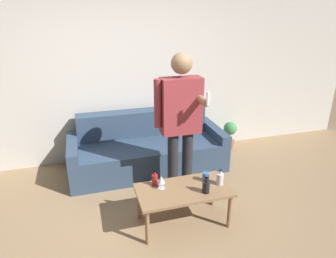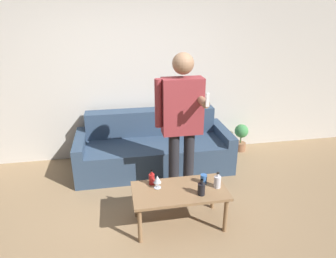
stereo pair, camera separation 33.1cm
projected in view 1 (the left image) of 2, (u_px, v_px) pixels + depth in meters
name	position (u px, v px, depth m)	size (l,w,h in m)	color
ground_plane	(156.00, 243.00, 3.01)	(16.00, 16.00, 0.00)	#997A56
wall_back	(119.00, 71.00, 4.35)	(8.00, 0.06, 2.70)	silver
couch	(147.00, 149.00, 4.37)	(2.19, 0.89, 0.80)	#334760
coffee_table	(184.00, 193.00, 3.16)	(0.99, 0.51, 0.43)	#8E6B47
bottle_orange	(206.00, 187.00, 3.05)	(0.08, 0.08, 0.17)	black
bottle_green	(220.00, 178.00, 3.20)	(0.07, 0.07, 0.18)	silver
bottle_dark	(155.00, 179.00, 3.19)	(0.06, 0.06, 0.17)	#B21E1E
wine_glass_near	(161.00, 180.00, 3.12)	(0.08, 0.08, 0.15)	silver
cup_on_table	(206.00, 177.00, 3.27)	(0.07, 0.07, 0.10)	#3366B2
person_standing_front	(180.00, 117.00, 3.40)	(0.54, 0.46, 1.77)	#232328
potted_plant	(230.00, 133.00, 5.01)	(0.22, 0.22, 0.45)	#936042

